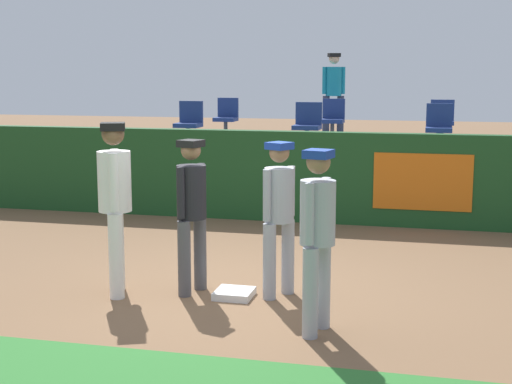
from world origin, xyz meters
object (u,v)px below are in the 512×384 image
at_px(player_coach_visitor, 279,208).
at_px(seat_back_left, 227,116).
at_px(first_base, 234,294).
at_px(player_umpire, 192,205).
at_px(spectator_hooded, 334,89).
at_px(seat_back_center, 333,117).
at_px(seat_back_right, 442,119).
at_px(player_fielder_home, 115,196).
at_px(seat_front_right, 439,125).
at_px(player_runner_visitor, 318,228).
at_px(seat_front_center, 308,123).
at_px(seat_front_left, 189,121).

distance_m(player_coach_visitor, seat_back_left, 7.82).
relative_size(player_coach_visitor, seat_back_left, 2.00).
relative_size(first_base, player_umpire, 0.24).
bearing_deg(spectator_hooded, player_umpire, 66.39).
xyz_separation_m(seat_back_center, spectator_hooded, (-0.12, 0.94, 0.55)).
distance_m(seat_back_right, seat_back_center, 2.14).
bearing_deg(player_fielder_home, seat_front_right, 127.56).
xyz_separation_m(player_runner_visitor, seat_back_left, (-3.26, 8.36, 0.51)).
bearing_deg(spectator_hooded, player_coach_visitor, 72.96).
relative_size(player_fielder_home, seat_front_center, 2.24).
height_order(player_fielder_home, player_umpire, player_fielder_home).
bearing_deg(player_runner_visitor, first_base, -116.70).
relative_size(first_base, seat_front_left, 0.48).
height_order(seat_back_left, seat_front_left, same).
bearing_deg(first_base, player_fielder_home, -172.67).
bearing_deg(seat_back_right, player_coach_visitor, -103.08).
bearing_deg(first_base, player_runner_visitor, -40.01).
xyz_separation_m(seat_back_left, spectator_hooded, (2.11, 0.94, 0.55)).
bearing_deg(player_umpire, player_fielder_home, -57.22).
relative_size(first_base, spectator_hooded, 0.23).
distance_m(player_fielder_home, seat_back_left, 7.72).
bearing_deg(player_fielder_home, first_base, 74.97).
height_order(player_coach_visitor, seat_back_right, seat_back_right).
bearing_deg(spectator_hooded, seat_back_right, 136.50).
xyz_separation_m(seat_back_left, seat_front_right, (4.32, -1.80, 0.00)).
xyz_separation_m(player_coach_visitor, seat_back_left, (-2.68, 7.32, 0.53)).
bearing_deg(seat_front_left, seat_front_right, -0.00).
xyz_separation_m(seat_front_center, seat_back_center, (0.21, 1.80, -0.00)).
bearing_deg(first_base, player_coach_visitor, 19.18).
distance_m(seat_back_left, spectator_hooded, 2.38).
bearing_deg(seat_front_left, seat_back_center, 36.35).
bearing_deg(seat_back_left, seat_front_left, -96.59).
bearing_deg(seat_back_right, seat_front_right, -91.83).
xyz_separation_m(player_fielder_home, seat_back_center, (1.30, 7.65, 0.42)).
bearing_deg(seat_back_center, player_fielder_home, -99.66).
height_order(first_base, player_umpire, player_umpire).
bearing_deg(player_coach_visitor, seat_back_center, -146.96).
bearing_deg(seat_front_center, seat_back_left, 138.43).
bearing_deg(seat_front_center, player_coach_visitor, -83.30).
bearing_deg(player_umpire, player_coach_visitor, 111.96).
distance_m(player_fielder_home, spectator_hooded, 8.73).
bearing_deg(first_base, seat_back_center, 89.86).
xyz_separation_m(seat_front_left, spectator_hooded, (2.32, 2.74, 0.55)).
height_order(player_fielder_home, seat_front_right, player_fielder_home).
xyz_separation_m(player_umpire, seat_front_left, (-1.93, 5.62, 0.52)).
bearing_deg(player_coach_visitor, seat_front_center, -143.70).
height_order(player_fielder_home, seat_back_left, player_fielder_home).
distance_m(player_runner_visitor, spectator_hooded, 9.43).
relative_size(player_fielder_home, seat_back_left, 2.24).
bearing_deg(seat_front_right, player_fielder_home, -120.08).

